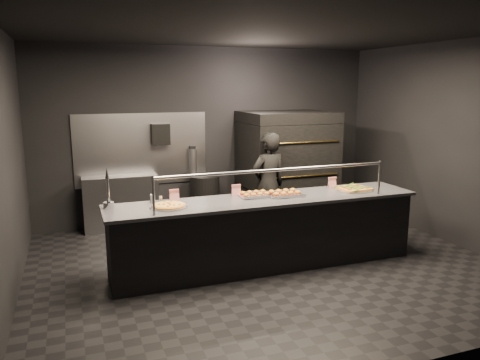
{
  "coord_description": "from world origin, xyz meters",
  "views": [
    {
      "loc": [
        -2.35,
        -5.38,
        2.34
      ],
      "look_at": [
        -0.29,
        0.2,
        1.14
      ],
      "focal_mm": 35.0,
      "sensor_mm": 36.0,
      "label": 1
    }
  ],
  "objects_px": {
    "slider_tray_b": "(285,193)",
    "trash_bin": "(205,200)",
    "round_pizza": "(169,206)",
    "service_counter": "(266,232)",
    "pizza_oven": "(286,166)",
    "beer_tap": "(108,197)",
    "slider_tray_a": "(255,194)",
    "prep_shelf": "(121,203)",
    "worker": "(268,185)",
    "square_pizza": "(354,189)",
    "fire_extinguisher": "(193,161)",
    "towel_dispenser": "(160,134)"
  },
  "relations": [
    {
      "from": "fire_extinguisher",
      "to": "trash_bin",
      "type": "xyz_separation_m",
      "value": [
        0.15,
        -0.21,
        -0.64
      ]
    },
    {
      "from": "pizza_oven",
      "to": "worker",
      "type": "xyz_separation_m",
      "value": [
        -0.64,
        -0.69,
        -0.15
      ]
    },
    {
      "from": "service_counter",
      "to": "pizza_oven",
      "type": "xyz_separation_m",
      "value": [
        1.2,
        1.9,
        0.5
      ]
    },
    {
      "from": "service_counter",
      "to": "pizza_oven",
      "type": "distance_m",
      "value": 2.3
    },
    {
      "from": "beer_tap",
      "to": "slider_tray_a",
      "type": "bearing_deg",
      "value": -1.23
    },
    {
      "from": "prep_shelf",
      "to": "beer_tap",
      "type": "bearing_deg",
      "value": -99.33
    },
    {
      "from": "fire_extinguisher",
      "to": "round_pizza",
      "type": "relative_size",
      "value": 1.1
    },
    {
      "from": "beer_tap",
      "to": "slider_tray_a",
      "type": "xyz_separation_m",
      "value": [
        1.85,
        -0.04,
        -0.11
      ]
    },
    {
      "from": "slider_tray_a",
      "to": "round_pizza",
      "type": "bearing_deg",
      "value": -172.64
    },
    {
      "from": "service_counter",
      "to": "round_pizza",
      "type": "bearing_deg",
      "value": -179.96
    },
    {
      "from": "towel_dispenser",
      "to": "beer_tap",
      "type": "relative_size",
      "value": 0.72
    },
    {
      "from": "pizza_oven",
      "to": "round_pizza",
      "type": "distance_m",
      "value": 3.12
    },
    {
      "from": "worker",
      "to": "trash_bin",
      "type": "bearing_deg",
      "value": -61.6
    },
    {
      "from": "towel_dispenser",
      "to": "beer_tap",
      "type": "height_order",
      "value": "towel_dispenser"
    },
    {
      "from": "service_counter",
      "to": "slider_tray_b",
      "type": "bearing_deg",
      "value": 11.8
    },
    {
      "from": "round_pizza",
      "to": "trash_bin",
      "type": "bearing_deg",
      "value": 63.88
    },
    {
      "from": "pizza_oven",
      "to": "worker",
      "type": "relative_size",
      "value": 1.16
    },
    {
      "from": "round_pizza",
      "to": "trash_bin",
      "type": "relative_size",
      "value": 0.55
    },
    {
      "from": "slider_tray_b",
      "to": "beer_tap",
      "type": "bearing_deg",
      "value": 176.68
    },
    {
      "from": "trash_bin",
      "to": "slider_tray_a",
      "type": "bearing_deg",
      "value": -87.19
    },
    {
      "from": "slider_tray_b",
      "to": "square_pizza",
      "type": "relative_size",
      "value": 0.97
    },
    {
      "from": "pizza_oven",
      "to": "towel_dispenser",
      "type": "xyz_separation_m",
      "value": [
        -2.1,
        0.49,
        0.58
      ]
    },
    {
      "from": "fire_extinguisher",
      "to": "worker",
      "type": "xyz_separation_m",
      "value": [
        0.91,
        -1.19,
        -0.24
      ]
    },
    {
      "from": "square_pizza",
      "to": "trash_bin",
      "type": "bearing_deg",
      "value": 125.48
    },
    {
      "from": "fire_extinguisher",
      "to": "pizza_oven",
      "type": "bearing_deg",
      "value": -17.89
    },
    {
      "from": "prep_shelf",
      "to": "round_pizza",
      "type": "bearing_deg",
      "value": -81.97
    },
    {
      "from": "slider_tray_a",
      "to": "trash_bin",
      "type": "distance_m",
      "value": 2.11
    },
    {
      "from": "prep_shelf",
      "to": "service_counter",
      "type": "bearing_deg",
      "value": -55.41
    },
    {
      "from": "square_pizza",
      "to": "slider_tray_a",
      "type": "bearing_deg",
      "value": 175.28
    },
    {
      "from": "beer_tap",
      "to": "round_pizza",
      "type": "height_order",
      "value": "beer_tap"
    },
    {
      "from": "slider_tray_a",
      "to": "service_counter",
      "type": "bearing_deg",
      "value": -56.35
    },
    {
      "from": "square_pizza",
      "to": "worker",
      "type": "height_order",
      "value": "worker"
    },
    {
      "from": "fire_extinguisher",
      "to": "service_counter",
      "type": "bearing_deg",
      "value": -81.7
    },
    {
      "from": "pizza_oven",
      "to": "slider_tray_b",
      "type": "distance_m",
      "value": 2.05
    },
    {
      "from": "square_pizza",
      "to": "prep_shelf",
      "type": "bearing_deg",
      "value": 142.06
    },
    {
      "from": "towel_dispenser",
      "to": "square_pizza",
      "type": "relative_size",
      "value": 0.68
    },
    {
      "from": "pizza_oven",
      "to": "towel_dispenser",
      "type": "distance_m",
      "value": 2.23
    },
    {
      "from": "service_counter",
      "to": "fire_extinguisher",
      "type": "xyz_separation_m",
      "value": [
        -0.35,
        2.4,
        0.6
      ]
    },
    {
      "from": "slider_tray_b",
      "to": "trash_bin",
      "type": "relative_size",
      "value": 0.6
    },
    {
      "from": "service_counter",
      "to": "square_pizza",
      "type": "distance_m",
      "value": 1.42
    },
    {
      "from": "prep_shelf",
      "to": "trash_bin",
      "type": "distance_m",
      "value": 1.41
    },
    {
      "from": "fire_extinguisher",
      "to": "slider_tray_a",
      "type": "distance_m",
      "value": 2.27
    },
    {
      "from": "square_pizza",
      "to": "pizza_oven",
      "type": "bearing_deg",
      "value": 94.13
    },
    {
      "from": "pizza_oven",
      "to": "fire_extinguisher",
      "type": "distance_m",
      "value": 1.63
    },
    {
      "from": "prep_shelf",
      "to": "towel_dispenser",
      "type": "height_order",
      "value": "towel_dispenser"
    },
    {
      "from": "prep_shelf",
      "to": "towel_dispenser",
      "type": "xyz_separation_m",
      "value": [
        0.7,
        0.07,
        1.1
      ]
    },
    {
      "from": "prep_shelf",
      "to": "square_pizza",
      "type": "xyz_separation_m",
      "value": [
        2.93,
        -2.29,
        0.49
      ]
    },
    {
      "from": "prep_shelf",
      "to": "worker",
      "type": "relative_size",
      "value": 0.73
    },
    {
      "from": "prep_shelf",
      "to": "square_pizza",
      "type": "distance_m",
      "value": 3.75
    },
    {
      "from": "beer_tap",
      "to": "prep_shelf",
      "type": "bearing_deg",
      "value": 80.67
    }
  ]
}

